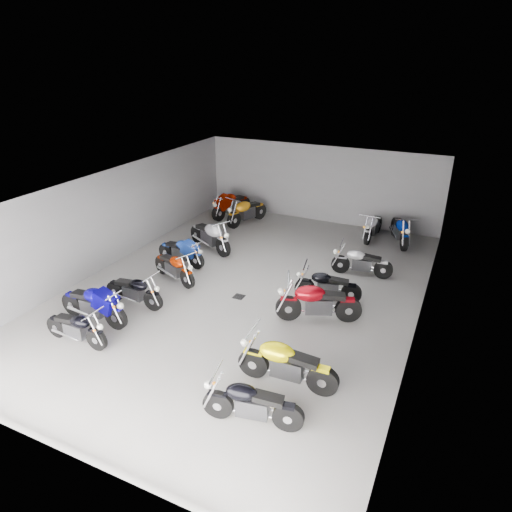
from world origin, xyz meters
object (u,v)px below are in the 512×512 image
at_px(motorcycle_right_e, 327,285).
at_px(motorcycle_back_e, 373,226).
at_px(motorcycle_right_a, 251,403).
at_px(motorcycle_right_b, 286,364).
at_px(motorcycle_right_d, 318,302).
at_px(motorcycle_left_f, 210,236).
at_px(motorcycle_left_e, 181,251).
at_px(motorcycle_back_b, 246,211).
at_px(motorcycle_left_a, 76,328).
at_px(motorcycle_left_d, 174,267).
at_px(motorcycle_back_a, 231,205).
at_px(motorcycle_right_f, 361,262).
at_px(drain_grate, 239,297).
at_px(motorcycle_left_c, 134,291).
at_px(motorcycle_back_f, 400,230).
at_px(motorcycle_left_b, 94,304).

height_order(motorcycle_right_e, motorcycle_back_e, motorcycle_back_e).
bearing_deg(motorcycle_right_a, motorcycle_right_b, -18.87).
relative_size(motorcycle_right_d, motorcycle_right_e, 1.13).
bearing_deg(motorcycle_left_f, motorcycle_left_e, 14.43).
height_order(motorcycle_right_a, motorcycle_right_b, motorcycle_right_b).
xyz_separation_m(motorcycle_left_e, motorcycle_back_b, (0.22, 4.55, 0.08)).
bearing_deg(motorcycle_back_b, motorcycle_left_f, 108.29).
bearing_deg(motorcycle_right_a, motorcycle_left_a, 72.48).
distance_m(motorcycle_left_d, motorcycle_right_d, 4.83).
bearing_deg(motorcycle_back_a, motorcycle_left_a, 111.77).
bearing_deg(motorcycle_right_f, motorcycle_left_d, 111.24).
xyz_separation_m(drain_grate, motorcycle_back_b, (-2.59, 5.77, 0.54)).
bearing_deg(motorcycle_back_e, motorcycle_right_f, 98.93).
xyz_separation_m(motorcycle_left_c, motorcycle_back_e, (5.07, 8.02, 0.03)).
distance_m(motorcycle_left_f, motorcycle_back_f, 7.14).
xyz_separation_m(motorcycle_right_e, motorcycle_back_b, (-4.99, 4.81, 0.08)).
bearing_deg(motorcycle_left_e, motorcycle_right_f, 114.94).
bearing_deg(motorcycle_back_f, motorcycle_right_a, 62.39).
relative_size(motorcycle_left_d, motorcycle_back_b, 0.87).
bearing_deg(motorcycle_right_b, motorcycle_right_e, 1.41).
bearing_deg(motorcycle_back_a, motorcycle_left_d, 117.61).
height_order(motorcycle_left_f, motorcycle_back_e, motorcycle_left_f).
bearing_deg(motorcycle_back_e, motorcycle_left_b, 62.58).
distance_m(motorcycle_left_d, motorcycle_back_f, 8.60).
bearing_deg(motorcycle_right_d, motorcycle_back_a, 20.65).
height_order(motorcycle_left_b, motorcycle_right_f, motorcycle_left_b).
xyz_separation_m(motorcycle_right_d, motorcycle_back_a, (-6.11, 6.54, -0.01)).
xyz_separation_m(motorcycle_right_b, motorcycle_right_d, (-0.21, 2.79, 0.01)).
height_order(motorcycle_left_d, motorcycle_left_e, motorcycle_left_d).
bearing_deg(drain_grate, motorcycle_back_a, 119.85).
height_order(motorcycle_back_a, motorcycle_back_f, motorcycle_back_a).
bearing_deg(motorcycle_right_d, motorcycle_right_e, -17.72).
distance_m(motorcycle_right_a, motorcycle_back_a, 12.31).
bearing_deg(motorcycle_right_d, motorcycle_left_e, 52.16).
bearing_deg(motorcycle_back_a, motorcycle_left_e, 114.75).
relative_size(motorcycle_left_c, motorcycle_back_e, 0.93).
bearing_deg(motorcycle_left_d, drain_grate, 109.07).
relative_size(motorcycle_right_d, motorcycle_back_f, 1.03).
distance_m(motorcycle_right_e, motorcycle_back_b, 6.93).
distance_m(motorcycle_left_b, motorcycle_back_f, 11.22).
relative_size(motorcycle_left_a, motorcycle_back_a, 0.85).
xyz_separation_m(motorcycle_right_e, motorcycle_back_e, (0.19, 5.38, 0.03)).
xyz_separation_m(motorcycle_left_b, motorcycle_right_e, (5.27, 3.81, -0.06)).
relative_size(drain_grate, motorcycle_right_e, 0.16).
distance_m(drain_grate, motorcycle_left_c, 3.03).
relative_size(drain_grate, motorcycle_left_e, 0.16).
height_order(motorcycle_right_f, motorcycle_back_e, motorcycle_back_e).
bearing_deg(motorcycle_back_f, motorcycle_left_e, 16.64).
bearing_deg(motorcycle_back_b, motorcycle_left_d, 110.23).
bearing_deg(motorcycle_back_b, motorcycle_right_d, 147.68).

